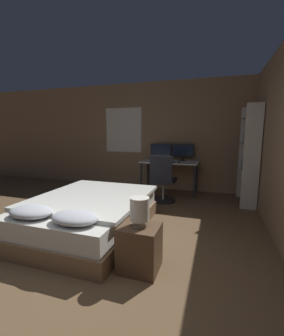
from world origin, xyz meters
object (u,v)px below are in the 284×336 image
(nightstand, at_px, (140,248))
(monitor_left, at_px, (161,151))
(bedside_lamp, at_px, (140,209))
(desk, at_px, (169,165))
(computer_mouse, at_px, (179,162))
(keyboard, at_px, (168,162))
(monitor_right, at_px, (183,151))
(bookshelf, at_px, (250,152))
(bed, at_px, (89,214))
(office_chair, at_px, (163,183))

(nightstand, height_order, monitor_left, monitor_left)
(bedside_lamp, xyz_separation_m, desk, (-0.32, 3.13, 0.00))
(computer_mouse, bearing_deg, desk, 139.03)
(desk, xyz_separation_m, keyboard, (-0.00, -0.23, 0.11))
(monitor_left, xyz_separation_m, monitor_right, (0.55, 0.00, 0.00))
(bedside_lamp, bearing_deg, keyboard, 96.22)
(nightstand, distance_m, monitor_left, 3.50)
(monitor_left, bearing_deg, bedside_lamp, -80.01)
(bedside_lamp, relative_size, bookshelf, 0.15)
(computer_mouse, bearing_deg, bed, -113.44)
(bookshelf, bearing_deg, bed, -138.58)
(nightstand, distance_m, desk, 3.17)
(bedside_lamp, height_order, monitor_right, monitor_right)
(desk, distance_m, keyboard, 0.25)
(monitor_left, xyz_separation_m, computer_mouse, (0.54, -0.46, -0.21))
(monitor_right, bearing_deg, bedside_lamp, -89.30)
(monitor_left, xyz_separation_m, bookshelf, (1.95, -0.60, 0.07))
(bedside_lamp, height_order, desk, bedside_lamp)
(monitor_right, height_order, computer_mouse, monitor_right)
(nightstand, xyz_separation_m, desk, (-0.32, 3.13, 0.43))
(bedside_lamp, bearing_deg, computer_mouse, 91.06)
(bedside_lamp, relative_size, office_chair, 0.31)
(bedside_lamp, height_order, office_chair, office_chair)
(monitor_left, bearing_deg, bookshelf, -17.08)
(keyboard, xyz_separation_m, computer_mouse, (0.26, 0.00, 0.01))
(monitor_right, relative_size, bookshelf, 0.26)
(nightstand, distance_m, monitor_right, 3.45)
(keyboard, distance_m, computer_mouse, 0.26)
(desk, bearing_deg, nightstand, -84.23)
(office_chair, bearing_deg, bedside_lamp, -82.67)
(monitor_right, bearing_deg, monitor_left, 180.00)
(nightstand, bearing_deg, bed, 146.94)
(office_chair, bearing_deg, bookshelf, 12.84)
(monitor_left, distance_m, monitor_right, 0.55)
(bedside_lamp, height_order, monitor_left, monitor_left)
(nightstand, distance_m, bedside_lamp, 0.43)
(monitor_right, xyz_separation_m, office_chair, (-0.27, -0.98, -0.59))
(monitor_left, bearing_deg, keyboard, -59.09)
(nightstand, xyz_separation_m, bedside_lamp, (0.00, -0.00, 0.43))
(monitor_right, distance_m, computer_mouse, 0.51)
(computer_mouse, distance_m, office_chair, 0.69)
(desk, xyz_separation_m, bookshelf, (1.67, -0.37, 0.40))
(monitor_right, bearing_deg, computer_mouse, -91.56)
(keyboard, relative_size, bookshelf, 0.17)
(monitor_left, relative_size, keyboard, 1.52)
(nightstand, relative_size, computer_mouse, 7.01)
(bedside_lamp, relative_size, monitor_right, 0.58)
(desk, height_order, bookshelf, bookshelf)
(office_chair, bearing_deg, desk, 90.76)
(office_chair, bearing_deg, monitor_right, 74.79)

